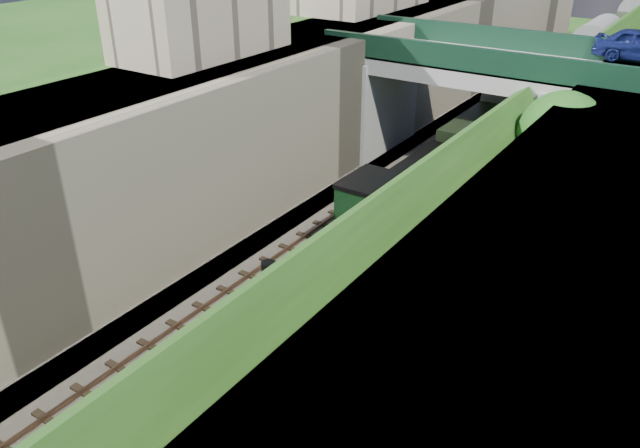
# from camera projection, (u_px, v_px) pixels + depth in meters

# --- Properties ---
(trackbed) EXTENTS (10.00, 90.00, 0.20)m
(trackbed) POSITION_uv_depth(u_px,v_px,m) (437.00, 193.00, 31.57)
(trackbed) COLOR #473F38
(trackbed) RESTS_ON ground
(retaining_wall) EXTENTS (1.00, 90.00, 7.00)m
(retaining_wall) POSITION_uv_depth(u_px,v_px,m) (346.00, 110.00, 32.70)
(retaining_wall) COLOR #756B56
(retaining_wall) RESTS_ON ground
(street_plateau_left) EXTENTS (6.00, 90.00, 7.00)m
(street_plateau_left) POSITION_uv_depth(u_px,v_px,m) (292.00, 100.00, 34.42)
(street_plateau_left) COLOR #262628
(street_plateau_left) RESTS_ON ground
(embankment_slope) EXTENTS (4.36, 90.00, 6.36)m
(embankment_slope) POSITION_uv_depth(u_px,v_px,m) (531.00, 181.00, 26.71)
(embankment_slope) COLOR #1E4714
(embankment_slope) RESTS_ON ground
(track_left) EXTENTS (2.50, 90.00, 0.20)m
(track_left) POSITION_uv_depth(u_px,v_px,m) (402.00, 182.00, 32.48)
(track_left) COLOR black
(track_left) RESTS_ON trackbed
(track_right) EXTENTS (2.50, 90.00, 0.20)m
(track_right) POSITION_uv_depth(u_px,v_px,m) (459.00, 196.00, 30.91)
(track_right) COLOR black
(track_right) RESTS_ON trackbed
(road_bridge) EXTENTS (16.00, 6.40, 7.25)m
(road_bridge) POSITION_uv_depth(u_px,v_px,m) (492.00, 101.00, 32.22)
(road_bridge) COLOR gray
(road_bridge) RESTS_ON ground
(building_near) EXTENTS (4.00, 8.00, 4.00)m
(building_near) POSITION_uv_depth(u_px,v_px,m) (201.00, 9.00, 27.70)
(building_near) COLOR gray
(building_near) RESTS_ON street_plateau_left
(tree) EXTENTS (3.60, 3.80, 6.60)m
(tree) POSITION_uv_depth(u_px,v_px,m) (565.00, 138.00, 25.48)
(tree) COLOR black
(tree) RESTS_ON ground
(locomotive) EXTENTS (3.10, 10.22, 3.83)m
(locomotive) POSITION_uv_depth(u_px,v_px,m) (340.00, 266.00, 21.85)
(locomotive) COLOR black
(locomotive) RESTS_ON trackbed
(tender) EXTENTS (2.70, 6.00, 3.05)m
(tender) POSITION_uv_depth(u_px,v_px,m) (428.00, 199.00, 27.41)
(tender) COLOR black
(tender) RESTS_ON trackbed
(coach_front) EXTENTS (2.90, 18.00, 3.70)m
(coach_front) POSITION_uv_depth(u_px,v_px,m) (520.00, 116.00, 36.52)
(coach_front) COLOR black
(coach_front) RESTS_ON trackbed
(coach_middle) EXTENTS (2.90, 18.00, 3.70)m
(coach_middle) POSITION_uv_depth(u_px,v_px,m) (594.00, 57.00, 50.40)
(coach_middle) COLOR black
(coach_middle) RESTS_ON trackbed
(coach_rear) EXTENTS (2.90, 18.00, 3.70)m
(coach_rear) POSITION_uv_depth(u_px,v_px,m) (635.00, 23.00, 64.29)
(coach_rear) COLOR black
(coach_rear) RESTS_ON trackbed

